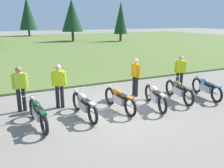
{
  "coord_description": "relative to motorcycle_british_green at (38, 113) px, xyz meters",
  "views": [
    {
      "loc": [
        -3.61,
        -7.14,
        3.25
      ],
      "look_at": [
        0.0,
        0.6,
        0.9
      ],
      "focal_mm": 37.53,
      "sensor_mm": 36.0,
      "label": 1
    }
  ],
  "objects": [
    {
      "name": "motorcycle_orange",
      "position": [
        2.92,
        0.13,
        0.0
      ],
      "size": [
        0.62,
        2.1,
        0.88
      ],
      "color": "black",
      "rests_on": "ground"
    },
    {
      "name": "rider_with_back_turned",
      "position": [
        4.31,
        1.35,
        0.51
      ],
      "size": [
        0.26,
        0.55,
        1.67
      ],
      "color": "black",
      "rests_on": "ground"
    },
    {
      "name": "rider_checking_bike",
      "position": [
        6.63,
        1.2,
        0.51
      ],
      "size": [
        0.48,
        0.38,
        1.67
      ],
      "color": "black",
      "rests_on": "ground"
    },
    {
      "name": "motorcycle_silver",
      "position": [
        1.55,
        0.1,
        0.0
      ],
      "size": [
        0.62,
        2.1,
        0.88
      ],
      "color": "black",
      "rests_on": "ground"
    },
    {
      "name": "motorcycle_british_green",
      "position": [
        0.0,
        0.0,
        0.0
      ],
      "size": [
        0.62,
        2.1,
        0.88
      ],
      "color": "black",
      "rests_on": "ground"
    },
    {
      "name": "rider_in_hivis_vest",
      "position": [
        -0.35,
        1.53,
        0.51
      ],
      "size": [
        0.55,
        0.23,
        1.67
      ],
      "color": "black",
      "rests_on": "ground"
    },
    {
      "name": "grass_moorland",
      "position": [
        2.84,
        25.72,
        -0.39
      ],
      "size": [
        80.0,
        44.0,
        0.1
      ],
      "primitive_type": "cube",
      "color": "#5B7033",
      "rests_on": "ground"
    },
    {
      "name": "rider_near_row_end",
      "position": [
        0.99,
        1.31,
        0.51
      ],
      "size": [
        0.51,
        0.35,
        1.67
      ],
      "color": "black",
      "rests_on": "ground"
    },
    {
      "name": "motorcycle_cream",
      "position": [
        4.31,
        -0.15,
        0.0
      ],
      "size": [
        0.72,
        2.07,
        0.88
      ],
      "color": "black",
      "rests_on": "ground"
    },
    {
      "name": "motorcycle_olive",
      "position": [
        5.65,
        0.08,
        0.0
      ],
      "size": [
        0.62,
        2.09,
        0.88
      ],
      "color": "black",
      "rests_on": "ground"
    },
    {
      "name": "ground_plane",
      "position": [
        2.84,
        -0.01,
        -0.44
      ],
      "size": [
        140.0,
        140.0,
        0.0
      ],
      "primitive_type": "plane",
      "color": "gray"
    },
    {
      "name": "motorcycle_sky_blue",
      "position": [
        7.0,
        -0.09,
        0.0
      ],
      "size": [
        0.68,
        2.08,
        0.88
      ],
      "color": "black",
      "rests_on": "ground"
    }
  ]
}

